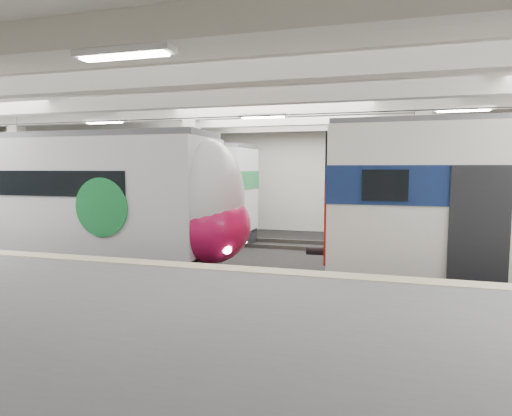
% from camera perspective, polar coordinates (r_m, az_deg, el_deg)
% --- Properties ---
extents(station_hall, '(36.00, 24.00, 5.75)m').
position_cam_1_polar(station_hall, '(10.63, -4.28, 5.36)').
color(station_hall, black).
rests_on(station_hall, ground).
extents(modern_emu, '(13.38, 2.76, 4.34)m').
position_cam_1_polar(modern_emu, '(15.25, -23.65, 0.75)').
color(modern_emu, silver).
rests_on(modern_emu, ground).
extents(far_train, '(13.21, 3.26, 4.22)m').
position_cam_1_polar(far_train, '(20.83, -18.22, 2.18)').
color(far_train, silver).
rests_on(far_train, ground).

